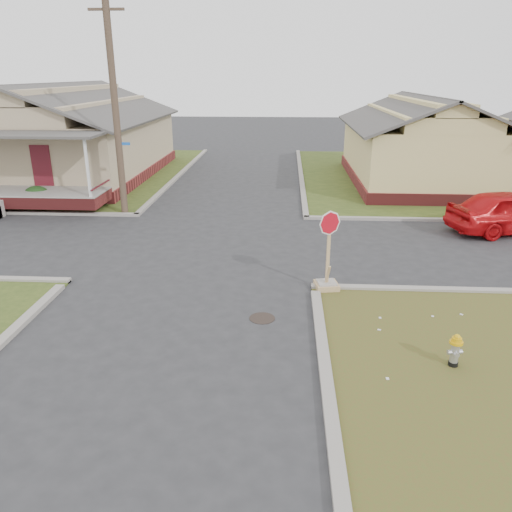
# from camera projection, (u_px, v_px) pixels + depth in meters

# --- Properties ---
(ground) EXTENTS (120.00, 120.00, 0.00)m
(ground) POSITION_uv_depth(u_px,v_px,m) (179.00, 307.00, 13.00)
(ground) COLOR #28292B
(ground) RESTS_ON ground
(verge_far_left) EXTENTS (19.00, 19.00, 0.05)m
(verge_far_left) POSITION_uv_depth(u_px,v_px,m) (30.00, 172.00, 30.59)
(verge_far_left) COLOR #324418
(verge_far_left) RESTS_ON ground
(curbs) EXTENTS (80.00, 40.00, 0.12)m
(curbs) POSITION_uv_depth(u_px,v_px,m) (208.00, 245.00, 17.68)
(curbs) COLOR gray
(curbs) RESTS_ON ground
(manhole) EXTENTS (0.64, 0.64, 0.01)m
(manhole) POSITION_uv_depth(u_px,v_px,m) (262.00, 318.00, 12.40)
(manhole) COLOR black
(manhole) RESTS_ON ground
(corner_house) EXTENTS (10.10, 15.50, 5.30)m
(corner_house) POSITION_uv_depth(u_px,v_px,m) (63.00, 138.00, 28.41)
(corner_house) COLOR maroon
(corner_house) RESTS_ON ground
(side_house_yellow) EXTENTS (7.60, 11.60, 4.70)m
(side_house_yellow) POSITION_uv_depth(u_px,v_px,m) (421.00, 142.00, 27.13)
(side_house_yellow) COLOR maroon
(side_house_yellow) RESTS_ON ground
(utility_pole) EXTENTS (1.80, 0.28, 9.00)m
(utility_pole) POSITION_uv_depth(u_px,v_px,m) (115.00, 102.00, 19.96)
(utility_pole) COLOR #423226
(utility_pole) RESTS_ON ground
(fire_hydrant) EXTENTS (0.27, 0.27, 0.72)m
(fire_hydrant) POSITION_uv_depth(u_px,v_px,m) (455.00, 348.00, 10.19)
(fire_hydrant) COLOR black
(fire_hydrant) RESTS_ON ground
(stop_sign) EXTENTS (0.64, 0.62, 2.25)m
(stop_sign) POSITION_uv_depth(u_px,v_px,m) (327.00, 272.00, 13.86)
(stop_sign) COLOR tan
(stop_sign) RESTS_ON ground
(red_sedan) EXTENTS (5.10, 3.08, 1.62)m
(red_sedan) POSITION_uv_depth(u_px,v_px,m) (511.00, 211.00, 18.86)
(red_sedan) COLOR red
(red_sedan) RESTS_ON ground
(hedge_right) EXTENTS (1.33, 1.09, 1.01)m
(hedge_right) POSITION_uv_depth(u_px,v_px,m) (37.00, 196.00, 22.27)
(hedge_right) COLOR #1B3B15
(hedge_right) RESTS_ON verge_far_left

